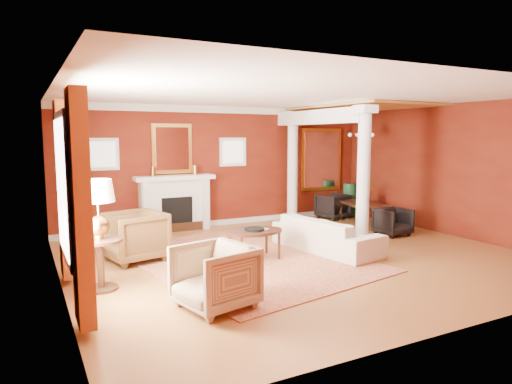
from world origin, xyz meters
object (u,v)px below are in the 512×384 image
coffee_table (255,233)px  dining_table (366,208)px  side_table (99,215)px  armchair_leopard (134,234)px  armchair_stripe (215,274)px  sofa (326,229)px

coffee_table → dining_table: bearing=22.5°
coffee_table → side_table: (-2.69, -0.43, 0.60)m
dining_table → armchair_leopard: bearing=111.2°
armchair_stripe → dining_table: armchair_stripe is taller
sofa → side_table: bearing=84.9°
armchair_stripe → dining_table: (5.48, 3.48, -0.03)m
sofa → coffee_table: size_ratio=2.11×
sofa → side_table: (-4.18, -0.32, 0.65)m
armchair_leopard → coffee_table: (1.93, -0.88, -0.00)m
armchair_leopard → armchair_stripe: size_ratio=1.07×
armchair_leopard → sofa: bearing=61.5°
sofa → dining_table: 3.04m
armchair_leopard → armchair_stripe: (0.42, -2.71, -0.03)m
dining_table → coffee_table: bearing=126.3°
sofa → armchair_stripe: (-3.00, -1.73, 0.02)m
coffee_table → dining_table: size_ratio=0.70×
sofa → armchair_leopard: (-3.41, 0.99, 0.05)m
armchair_leopard → side_table: side_table is taller
sofa → side_table: 4.24m
armchair_leopard → dining_table: (5.90, 0.77, -0.07)m
sofa → armchair_stripe: 3.46m
sofa → side_table: size_ratio=1.40×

